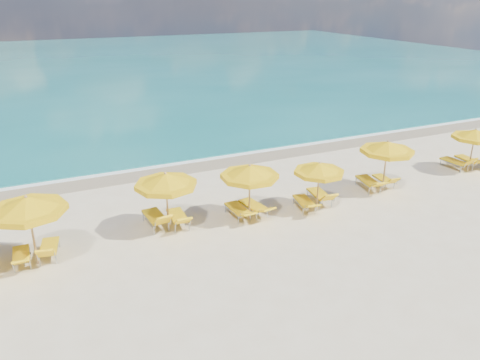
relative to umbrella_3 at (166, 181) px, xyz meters
name	(u,v)px	position (x,y,z in m)	size (l,w,h in m)	color
ground_plane	(255,219)	(3.53, -0.60, -2.08)	(120.00, 120.00, 0.00)	beige
ocean	(88,66)	(3.53, 47.40, -2.08)	(120.00, 80.00, 0.30)	#136B69
wet_sand_band	(195,164)	(3.53, 6.80, -2.08)	(120.00, 2.60, 0.01)	tan
foam_line	(190,160)	(3.53, 7.60, -2.08)	(120.00, 1.20, 0.03)	white
whitecap_near	(62,133)	(-2.47, 16.40, -2.08)	(14.00, 0.36, 0.05)	white
whitecap_far	(216,96)	(11.53, 23.40, -2.08)	(18.00, 0.30, 0.05)	white
umbrella_2	(27,206)	(-4.84, -0.50, 0.12)	(2.83, 2.83, 2.58)	tan
umbrella_3	(166,181)	(0.00, 0.00, 0.00)	(2.65, 2.65, 2.44)	tan
umbrella_4	(250,173)	(3.31, -0.47, -0.03)	(3.02, 3.02, 2.41)	tan
umbrella_5	(319,169)	(6.37, -0.85, -0.22)	(2.78, 2.78, 2.18)	tan
umbrella_6	(387,148)	(10.36, -0.41, 0.04)	(2.83, 2.83, 2.49)	tan
umbrella_7	(475,135)	(16.32, -0.19, -0.13)	(2.36, 2.36, 2.29)	tan
lounger_2_left	(22,259)	(-5.32, -0.32, -1.88)	(0.58, 1.71, 0.71)	#A5A8AD
lounger_2_right	(50,251)	(-4.42, -0.22, -1.86)	(0.87, 1.80, 0.86)	#A5A8AD
lounger_3_left	(156,221)	(-0.37, 0.47, -1.83)	(0.80, 2.00, 0.96)	#A5A8AD
lounger_3_right	(178,220)	(0.46, 0.20, -1.85)	(0.71, 1.91, 0.84)	#A5A8AD
lounger_4_left	(238,212)	(2.96, -0.15, -1.86)	(0.68, 1.93, 0.69)	#A5A8AD
lounger_4_right	(254,209)	(3.68, -0.14, -1.85)	(0.91, 2.02, 0.72)	#A5A8AD
lounger_5_left	(305,205)	(5.87, -0.67, -1.86)	(0.95, 1.94, 0.73)	#A5A8AD
lounger_5_right	(320,198)	(6.86, -0.35, -1.84)	(0.89, 1.97, 0.88)	#A5A8AD
lounger_6_left	(369,185)	(9.85, -0.02, -1.84)	(1.01, 2.07, 0.83)	#A5A8AD
lounger_6_right	(384,182)	(10.81, 0.03, -1.88)	(0.76, 1.67, 0.75)	#A5A8AD
lounger_7_left	(455,164)	(15.86, 0.30, -1.84)	(0.76, 1.89, 0.91)	#A5A8AD
lounger_7_right	(469,162)	(16.79, 0.23, -1.85)	(0.80, 1.96, 0.84)	#A5A8AD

